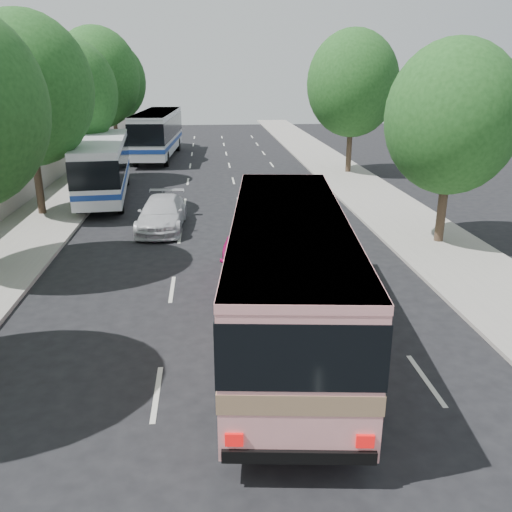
{
  "coord_description": "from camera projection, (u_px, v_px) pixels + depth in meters",
  "views": [
    {
      "loc": [
        -0.65,
        -12.41,
        6.72
      ],
      "look_at": [
        0.69,
        2.43,
        1.6
      ],
      "focal_mm": 38.0,
      "sensor_mm": 36.0,
      "label": 1
    }
  ],
  "objects": [
    {
      "name": "tour_coach_rear",
      "position": [
        158.0,
        130.0,
        43.17
      ],
      "size": [
        3.32,
        12.24,
        3.62
      ],
      "rotation": [
        0.0,
        0.0,
        -0.06
      ],
      "color": "silver",
      "rests_on": "ground"
    },
    {
      "name": "pink_bus",
      "position": [
        288.0,
        265.0,
        13.52
      ],
      "size": [
        3.87,
        10.93,
        3.41
      ],
      "rotation": [
        0.0,
        0.0,
        -0.11
      ],
      "color": "#FFA4A4",
      "rests_on": "ground"
    },
    {
      "name": "tree_left_e",
      "position": [
        97.0,
        74.0,
        39.32
      ],
      "size": [
        6.3,
        6.3,
        9.82
      ],
      "color": "#38281E",
      "rests_on": "ground"
    },
    {
      "name": "pink_taxi",
      "position": [
        250.0,
        261.0,
        17.68
      ],
      "size": [
        2.18,
        4.86,
        1.62
      ],
      "primitive_type": "imported",
      "rotation": [
        0.0,
        0.0,
        -0.06
      ],
      "color": "#E2137E",
      "rests_on": "ground"
    },
    {
      "name": "tour_coach_front",
      "position": [
        103.0,
        163.0,
        29.58
      ],
      "size": [
        3.31,
        10.86,
        3.2
      ],
      "rotation": [
        0.0,
        0.0,
        0.09
      ],
      "color": "white",
      "rests_on": "ground"
    },
    {
      "name": "tree_left_d",
      "position": [
        72.0,
        90.0,
        32.04
      ],
      "size": [
        5.52,
        5.52,
        8.6
      ],
      "color": "#38281E",
      "rests_on": "ground"
    },
    {
      "name": "sidewalk_left",
      "position": [
        75.0,
        189.0,
        32.02
      ],
      "size": [
        4.0,
        90.0,
        0.15
      ],
      "primitive_type": "cube",
      "color": "#9E998E",
      "rests_on": "ground"
    },
    {
      "name": "tree_left_f",
      "position": [
        112.0,
        79.0,
        46.98
      ],
      "size": [
        5.88,
        5.88,
        9.16
      ],
      "color": "#38281E",
      "rests_on": "ground"
    },
    {
      "name": "taxi_roof_sign",
      "position": [
        250.0,
        235.0,
        17.38
      ],
      "size": [
        0.56,
        0.21,
        0.18
      ],
      "primitive_type": "cube",
      "rotation": [
        0.0,
        0.0,
        -0.06
      ],
      "color": "silver",
      "rests_on": "pink_taxi"
    },
    {
      "name": "sidewalk_right",
      "position": [
        356.0,
        184.0,
        33.47
      ],
      "size": [
        4.0,
        90.0,
        0.12
      ],
      "primitive_type": "cube",
      "color": "#9E998E",
      "rests_on": "ground"
    },
    {
      "name": "tree_left_c",
      "position": [
        27.0,
        84.0,
        24.34
      ],
      "size": [
        6.0,
        6.0,
        9.35
      ],
      "color": "#38281E",
      "rests_on": "ground"
    },
    {
      "name": "low_wall",
      "position": [
        42.0,
        176.0,
        31.6
      ],
      "size": [
        0.3,
        90.0,
        1.5
      ],
      "primitive_type": "cube",
      "color": "#9E998E",
      "rests_on": "sidewalk_left"
    },
    {
      "name": "ground",
      "position": [
        238.0,
        346.0,
        13.93
      ],
      "size": [
        120.0,
        120.0,
        0.0
      ],
      "primitive_type": "plane",
      "color": "black",
      "rests_on": "ground"
    },
    {
      "name": "white_pickup",
      "position": [
        162.0,
        214.0,
        24.04
      ],
      "size": [
        2.17,
        4.87,
        1.39
      ],
      "primitive_type": "imported",
      "rotation": [
        0.0,
        0.0,
        -0.05
      ],
      "color": "silver",
      "rests_on": "ground"
    },
    {
      "name": "tree_right_near",
      "position": [
        455.0,
        113.0,
        20.47
      ],
      "size": [
        5.1,
        5.1,
        7.95
      ],
      "color": "#38281E",
      "rests_on": "ground"
    },
    {
      "name": "tree_right_far",
      "position": [
        354.0,
        80.0,
        35.26
      ],
      "size": [
        6.0,
        6.0,
        9.35
      ],
      "color": "#38281E",
      "rests_on": "ground"
    }
  ]
}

